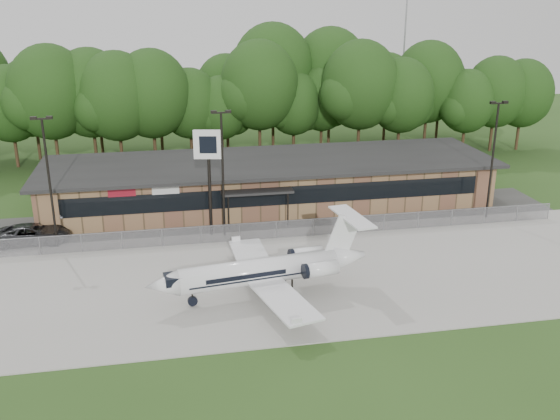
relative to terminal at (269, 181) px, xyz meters
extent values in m
plane|color=#284719|center=(0.00, -23.94, -2.18)|extent=(160.00, 160.00, 0.00)
cube|color=#9E9B93|center=(0.00, -15.94, -2.14)|extent=(64.00, 18.00, 0.08)
cube|color=#383835|center=(0.00, -4.44, -2.15)|extent=(50.00, 9.00, 0.06)
cube|color=olive|center=(0.00, 0.06, -0.18)|extent=(40.00, 10.00, 4.00)
cube|color=black|center=(0.00, -4.96, 0.12)|extent=(36.00, 0.08, 1.60)
cube|color=black|center=(0.00, -0.44, 1.97)|extent=(41.00, 11.50, 0.30)
cube|color=black|center=(-2.00, -5.54, 0.82)|extent=(6.00, 1.60, 0.20)
cube|color=maroon|center=(-13.00, -4.99, 1.22)|extent=(2.20, 0.06, 0.70)
cube|color=silver|center=(-9.50, -4.99, 1.22)|extent=(2.20, 0.06, 0.70)
cube|color=gray|center=(0.00, -8.94, -1.43)|extent=(46.00, 0.03, 1.50)
cube|color=gray|center=(0.00, -8.94, -0.68)|extent=(46.00, 0.04, 0.04)
cylinder|color=gray|center=(22.00, 24.06, 10.32)|extent=(0.20, 0.20, 25.00)
cylinder|color=black|center=(-18.00, -7.44, 2.82)|extent=(0.18, 0.18, 10.00)
cube|color=black|center=(-18.00, -7.44, 7.87)|extent=(1.20, 0.12, 0.12)
cube|color=black|center=(-18.55, -7.44, 7.94)|extent=(0.45, 0.30, 0.22)
cube|color=black|center=(-17.45, -7.44, 7.94)|extent=(0.45, 0.30, 0.22)
cylinder|color=black|center=(-5.00, -7.44, 2.82)|extent=(0.18, 0.18, 10.00)
cube|color=black|center=(-5.00, -7.44, 7.87)|extent=(1.20, 0.12, 0.12)
cube|color=black|center=(-5.55, -7.44, 7.94)|extent=(0.45, 0.30, 0.22)
cube|color=black|center=(-4.45, -7.44, 7.94)|extent=(0.45, 0.30, 0.22)
cylinder|color=black|center=(18.00, -7.44, 2.82)|extent=(0.18, 0.18, 10.00)
cube|color=black|center=(18.00, -7.44, 7.87)|extent=(1.20, 0.12, 0.12)
cube|color=black|center=(17.45, -7.44, 7.94)|extent=(0.45, 0.30, 0.22)
cube|color=black|center=(18.55, -7.44, 7.94)|extent=(0.45, 0.30, 0.22)
cylinder|color=white|center=(-3.96, -18.68, -0.42)|extent=(10.47, 3.08, 1.65)
cone|color=white|center=(-10.10, -19.55, -0.42)|extent=(2.28, 1.93, 1.65)
cone|color=white|center=(2.29, -17.81, -0.26)|extent=(2.48, 1.96, 1.65)
cube|color=white|center=(-2.97, -21.99, -0.88)|extent=(3.12, 6.46, 0.12)
cube|color=white|center=(-3.92, -15.23, -0.88)|extent=(3.12, 6.46, 0.12)
cylinder|color=white|center=(-0.09, -19.45, -0.26)|extent=(2.38, 1.24, 0.93)
cylinder|color=white|center=(-0.45, -16.89, -0.26)|extent=(2.38, 1.24, 0.93)
cube|color=white|center=(1.78, -17.88, 1.24)|extent=(2.54, 0.50, 3.11)
cube|color=white|center=(2.39, -17.79, 2.53)|extent=(1.99, 4.90, 0.10)
cube|color=black|center=(-9.39, -19.45, -0.13)|extent=(1.20, 1.37, 0.52)
cube|color=black|center=(-2.11, -18.43, -1.81)|extent=(1.16, 2.57, 0.72)
cylinder|color=black|center=(-8.26, -19.29, -1.81)|extent=(0.70, 0.70, 0.23)
imported|color=#313234|center=(-19.98, -6.23, -1.39)|extent=(5.71, 2.73, 1.57)
cylinder|color=black|center=(-6.04, -7.14, 1.97)|extent=(0.29, 0.29, 8.29)
cube|color=silver|center=(-6.04, -7.14, 5.38)|extent=(2.29, 0.67, 2.28)
cube|color=black|center=(-6.06, -7.27, 5.38)|extent=(1.33, 0.28, 1.35)
camera|label=1|loc=(-9.45, -54.59, 16.43)|focal=40.00mm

